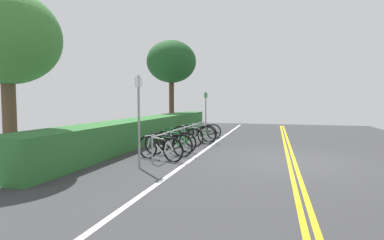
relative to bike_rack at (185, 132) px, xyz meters
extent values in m
cube|color=#353538|center=(-1.72, -3.82, -0.61)|extent=(28.17, 11.74, 0.05)
cube|color=gold|center=(-1.72, -3.90, -0.58)|extent=(25.36, 0.10, 0.00)
cube|color=gold|center=(-1.72, -3.74, -0.58)|extent=(25.36, 0.10, 0.00)
cube|color=white|center=(-1.72, -0.92, -0.58)|extent=(25.36, 0.12, 0.00)
cylinder|color=#9EA0A5|center=(-3.16, 0.00, -0.21)|extent=(0.05, 0.05, 0.75)
cylinder|color=#9EA0A5|center=(-1.58, 0.00, -0.21)|extent=(0.05, 0.05, 0.75)
cylinder|color=#9EA0A5|center=(0.00, 0.00, -0.21)|extent=(0.05, 0.05, 0.75)
cylinder|color=#9EA0A5|center=(1.58, 0.00, -0.21)|extent=(0.05, 0.05, 0.75)
cylinder|color=#9EA0A5|center=(3.16, 0.00, -0.21)|extent=(0.05, 0.05, 0.75)
cylinder|color=#9EA0A5|center=(0.00, 0.00, 0.16)|extent=(6.32, 0.04, 0.04)
torus|color=black|center=(-2.47, 0.44, -0.24)|extent=(0.27, 0.72, 0.74)
torus|color=black|center=(-2.76, -0.48, -0.24)|extent=(0.27, 0.72, 0.74)
cylinder|color=white|center=(-2.58, 0.10, -0.16)|extent=(0.20, 0.54, 0.50)
cylinder|color=white|center=(-2.60, 0.04, 0.06)|extent=(0.23, 0.64, 0.07)
cylinder|color=white|center=(-2.68, -0.22, -0.18)|extent=(0.08, 0.16, 0.45)
cylinder|color=white|center=(-2.71, -0.32, -0.32)|extent=(0.14, 0.35, 0.19)
cylinder|color=white|center=(-2.73, -0.38, -0.10)|extent=(0.11, 0.24, 0.31)
cylinder|color=white|center=(-2.49, 0.40, -0.08)|extent=(0.07, 0.14, 0.33)
cube|color=black|center=(-2.70, -0.28, 0.08)|extent=(0.14, 0.21, 0.05)
cylinder|color=white|center=(-2.50, 0.35, 0.13)|extent=(0.45, 0.16, 0.03)
torus|color=black|center=(-1.77, 0.51, -0.24)|extent=(0.14, 0.74, 0.74)
torus|color=black|center=(-1.89, -0.50, -0.24)|extent=(0.14, 0.74, 0.74)
cylinder|color=black|center=(-1.82, 0.13, -0.16)|extent=(0.11, 0.58, 0.50)
cylinder|color=black|center=(-1.82, 0.07, 0.06)|extent=(0.12, 0.69, 0.07)
cylinder|color=black|center=(-1.86, -0.21, -0.18)|extent=(0.06, 0.17, 0.45)
cylinder|color=black|center=(-1.87, -0.32, -0.32)|extent=(0.08, 0.37, 0.19)
cylinder|color=black|center=(-1.88, -0.39, -0.10)|extent=(0.07, 0.25, 0.31)
cylinder|color=black|center=(-1.78, 0.46, -0.08)|extent=(0.05, 0.14, 0.33)
cube|color=black|center=(-1.87, -0.28, 0.07)|extent=(0.10, 0.21, 0.05)
cylinder|color=black|center=(-1.78, 0.41, 0.13)|extent=(0.46, 0.08, 0.03)
torus|color=black|center=(-0.79, 0.54, -0.25)|extent=(0.29, 0.71, 0.73)
torus|color=black|center=(-1.14, -0.45, -0.25)|extent=(0.29, 0.71, 0.73)
cylinder|color=#198C38|center=(-0.92, 0.17, -0.16)|extent=(0.23, 0.58, 0.50)
cylinder|color=#198C38|center=(-0.94, 0.10, 0.06)|extent=(0.27, 0.69, 0.07)
cylinder|color=#198C38|center=(-1.04, -0.17, -0.18)|extent=(0.09, 0.17, 0.45)
cylinder|color=#198C38|center=(-1.08, -0.28, -0.32)|extent=(0.16, 0.37, 0.19)
cylinder|color=#198C38|center=(-1.10, -0.34, -0.10)|extent=(0.12, 0.26, 0.31)
cylinder|color=#198C38|center=(-0.81, 0.49, -0.09)|extent=(0.08, 0.14, 0.33)
cube|color=black|center=(-1.06, -0.23, 0.07)|extent=(0.14, 0.22, 0.05)
cylinder|color=#198C38|center=(-0.83, 0.44, 0.12)|extent=(0.44, 0.18, 0.03)
torus|color=black|center=(-0.15, 0.60, -0.25)|extent=(0.26, 0.72, 0.73)
torus|color=black|center=(0.13, -0.34, -0.25)|extent=(0.26, 0.72, 0.73)
cylinder|color=#198C38|center=(-0.04, 0.25, -0.16)|extent=(0.19, 0.55, 0.50)
cylinder|color=#198C38|center=(-0.02, 0.19, 0.06)|extent=(0.22, 0.66, 0.07)
cylinder|color=#198C38|center=(0.05, -0.07, -0.18)|extent=(0.08, 0.17, 0.45)
cylinder|color=#198C38|center=(0.08, -0.18, -0.32)|extent=(0.14, 0.36, 0.19)
cylinder|color=#198C38|center=(0.10, -0.24, -0.10)|extent=(0.10, 0.25, 0.31)
cylinder|color=#198C38|center=(-0.13, 0.56, -0.09)|extent=(0.07, 0.14, 0.33)
cube|color=black|center=(0.07, -0.13, 0.07)|extent=(0.13, 0.21, 0.05)
cylinder|color=#198C38|center=(-0.12, 0.51, 0.12)|extent=(0.45, 0.16, 0.03)
torus|color=black|center=(0.86, 0.43, -0.23)|extent=(0.10, 0.77, 0.77)
torus|color=black|center=(0.92, -0.66, -0.23)|extent=(0.10, 0.77, 0.77)
cylinder|color=silver|center=(0.88, 0.02, -0.14)|extent=(0.07, 0.63, 0.53)
cylinder|color=silver|center=(0.88, -0.05, 0.09)|extent=(0.08, 0.75, 0.07)
cylinder|color=silver|center=(0.90, -0.35, -0.16)|extent=(0.05, 0.18, 0.48)
cylinder|color=silver|center=(0.91, -0.47, -0.31)|extent=(0.06, 0.40, 0.19)
cylinder|color=silver|center=(0.91, -0.54, -0.08)|extent=(0.05, 0.27, 0.33)
cylinder|color=silver|center=(0.86, 0.38, -0.06)|extent=(0.04, 0.15, 0.35)
cube|color=black|center=(0.90, -0.42, 0.11)|extent=(0.09, 0.20, 0.05)
cylinder|color=silver|center=(0.86, 0.32, 0.16)|extent=(0.46, 0.05, 0.03)
torus|color=black|center=(1.86, 0.47, -0.24)|extent=(0.17, 0.74, 0.74)
torus|color=black|center=(1.70, -0.58, -0.24)|extent=(0.17, 0.74, 0.74)
cylinder|color=#198C38|center=(1.80, 0.08, -0.16)|extent=(0.13, 0.61, 0.51)
cylinder|color=#198C38|center=(1.79, 0.01, 0.07)|extent=(0.15, 0.73, 0.07)
cylinder|color=#198C38|center=(1.74, -0.28, -0.17)|extent=(0.06, 0.18, 0.46)
cylinder|color=#198C38|center=(1.73, -0.40, -0.32)|extent=(0.10, 0.39, 0.19)
cylinder|color=#198C38|center=(1.72, -0.47, -0.10)|extent=(0.08, 0.27, 0.31)
cylinder|color=#198C38|center=(1.85, 0.42, -0.08)|extent=(0.06, 0.15, 0.34)
cube|color=black|center=(1.73, -0.35, 0.08)|extent=(0.11, 0.21, 0.05)
cylinder|color=#198C38|center=(1.85, 0.37, 0.13)|extent=(0.46, 0.10, 0.03)
torus|color=black|center=(2.73, 0.49, -0.26)|extent=(0.08, 0.71, 0.71)
torus|color=black|center=(2.75, -0.59, -0.26)|extent=(0.08, 0.71, 0.71)
cylinder|color=silver|center=(2.74, 0.08, -0.18)|extent=(0.05, 0.61, 0.49)
cylinder|color=silver|center=(2.74, 0.01, 0.03)|extent=(0.06, 0.73, 0.07)
cylinder|color=silver|center=(2.75, -0.28, -0.19)|extent=(0.04, 0.17, 0.44)
cylinder|color=silver|center=(2.75, -0.40, -0.33)|extent=(0.05, 0.39, 0.18)
cylinder|color=silver|center=(2.75, -0.47, -0.12)|extent=(0.04, 0.26, 0.30)
cylinder|color=silver|center=(2.73, 0.43, -0.10)|extent=(0.04, 0.14, 0.32)
cube|color=black|center=(2.75, -0.35, 0.05)|extent=(0.09, 0.20, 0.05)
cylinder|color=silver|center=(2.73, 0.38, 0.10)|extent=(0.46, 0.04, 0.03)
cylinder|color=gray|center=(-3.82, 0.09, 0.63)|extent=(0.06, 0.06, 2.43)
cube|color=white|center=(-3.82, 0.09, 1.67)|extent=(0.36, 0.05, 0.24)
cylinder|color=gray|center=(3.95, 0.07, 0.52)|extent=(0.06, 0.06, 2.22)
cube|color=#198C33|center=(3.95, 0.07, 1.45)|extent=(0.36, 0.09, 0.24)
cube|color=#2D6B30|center=(1.50, 2.14, -0.08)|extent=(15.32, 1.31, 1.02)
cylinder|color=brown|center=(-4.41, 3.66, 0.59)|extent=(0.35, 0.35, 2.34)
ellipsoid|color=#387533|center=(-4.41, 3.66, 2.89)|extent=(2.82, 2.82, 2.52)
cylinder|color=#473323|center=(6.99, 2.97, 0.93)|extent=(0.31, 0.31, 3.02)
ellipsoid|color=#1C4C21|center=(6.99, 2.97, 3.62)|extent=(3.09, 3.09, 2.62)
camera|label=1|loc=(-10.96, -3.32, 1.20)|focal=28.09mm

